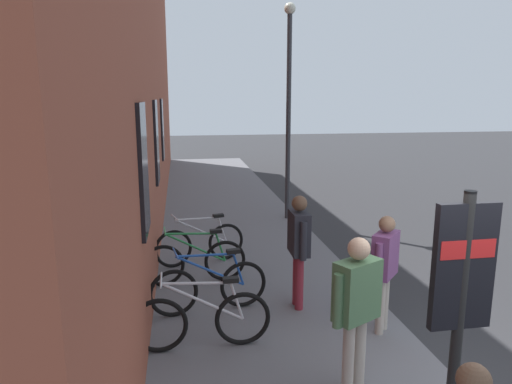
# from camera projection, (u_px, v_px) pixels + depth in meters

# --- Properties ---
(ground) EXTENTS (60.00, 60.00, 0.00)m
(ground) POSITION_uv_depth(u_px,v_px,m) (361.00, 241.00, 10.72)
(ground) COLOR #2D2D30
(sidewalk_pavement) EXTENTS (24.00, 3.50, 0.12)m
(sidewalk_pavement) POSITION_uv_depth(u_px,v_px,m) (232.00, 221.00, 12.20)
(sidewalk_pavement) COLOR slate
(sidewalk_pavement) RESTS_ON ground
(station_facade) EXTENTS (22.00, 0.65, 9.45)m
(station_facade) POSITION_uv_depth(u_px,v_px,m) (146.00, 38.00, 11.90)
(station_facade) COLOR brown
(station_facade) RESTS_ON ground
(bicycle_beside_lamp) EXTENTS (0.48, 1.77, 0.97)m
(bicycle_beside_lamp) POSITION_uv_depth(u_px,v_px,m) (202.00, 320.00, 5.87)
(bicycle_beside_lamp) COLOR black
(bicycle_beside_lamp) RESTS_ON sidewalk_pavement
(bicycle_far_end) EXTENTS (0.48, 1.76, 0.97)m
(bicycle_far_end) POSITION_uv_depth(u_px,v_px,m) (210.00, 287.00, 6.89)
(bicycle_far_end) COLOR black
(bicycle_far_end) RESTS_ON sidewalk_pavement
(bicycle_nearest_sign) EXTENTS (0.48, 1.77, 0.97)m
(bicycle_nearest_sign) POSITION_uv_depth(u_px,v_px,m) (195.00, 261.00, 7.94)
(bicycle_nearest_sign) COLOR black
(bicycle_nearest_sign) RESTS_ON sidewalk_pavement
(bicycle_under_window) EXTENTS (0.63, 1.72, 0.97)m
(bicycle_under_window) POSITION_uv_depth(u_px,v_px,m) (201.00, 244.00, 8.90)
(bicycle_under_window) COLOR black
(bicycle_under_window) RESTS_ON sidewalk_pavement
(transit_info_sign) EXTENTS (0.10, 0.55, 2.40)m
(transit_info_sign) POSITION_uv_depth(u_px,v_px,m) (462.00, 284.00, 3.94)
(transit_info_sign) COLOR black
(transit_info_sign) RESTS_ON sidewalk_pavement
(pedestrian_near_bus) EXTENTS (0.50, 0.49, 1.62)m
(pedestrian_near_bus) POSITION_uv_depth(u_px,v_px,m) (385.00, 262.00, 6.19)
(pedestrian_near_bus) COLOR #B2A599
(pedestrian_near_bus) RESTS_ON sidewalk_pavement
(pedestrian_by_facade) EXTENTS (0.66, 0.26, 1.73)m
(pedestrian_by_facade) POSITION_uv_depth(u_px,v_px,m) (299.00, 240.00, 6.92)
(pedestrian_by_facade) COLOR maroon
(pedestrian_by_facade) RESTS_ON sidewalk_pavement
(pedestrian_crossing_street) EXTENTS (0.45, 0.60, 1.75)m
(pedestrian_crossing_street) POSITION_uv_depth(u_px,v_px,m) (357.00, 300.00, 4.85)
(pedestrian_crossing_street) COLOR #B2A599
(pedestrian_crossing_street) RESTS_ON sidewalk_pavement
(street_lamp) EXTENTS (0.28, 0.28, 5.36)m
(street_lamp) POSITION_uv_depth(u_px,v_px,m) (289.00, 95.00, 11.66)
(street_lamp) COLOR #333338
(street_lamp) RESTS_ON sidewalk_pavement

